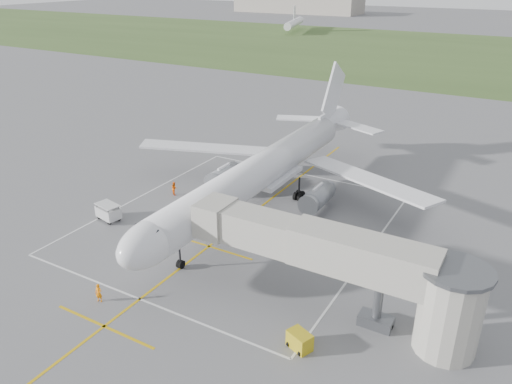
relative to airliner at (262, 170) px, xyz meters
The scene contains 10 objects.
ground 4.46m from the airliner, 90.00° to the right, with size 700.00×700.00×0.00m, color #535356.
grass_strip 129.32m from the airliner, 90.00° to the left, with size 700.00×120.00×0.02m, color #395224.
apron_markings 7.90m from the airliner, 90.00° to the right, with size 28.20×60.00×0.01m.
airliner is the anchor object (origin of this frame).
jet_bridge 21.22m from the airliner, 42.19° to the right, with size 23.40×5.00×7.20m.
gpu_unit 24.23m from the airliner, 54.18° to the right, with size 2.08×1.78×1.33m.
baggage_cart 17.50m from the airliner, 137.94° to the right, with size 2.96×2.12×1.87m.
ramp_worker_nose 23.05m from the airliner, 96.71° to the right, with size 0.59×0.39×1.63m, color orange.
ramp_worker_wing 11.65m from the airliner, 166.60° to the right, with size 0.79×0.62×1.63m, color #FF6508.
distant_hangars 264.94m from the airliner, 93.50° to the left, with size 345.00×49.00×12.00m.
Camera 1 is at (25.47, -44.76, 25.02)m, focal length 35.00 mm.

